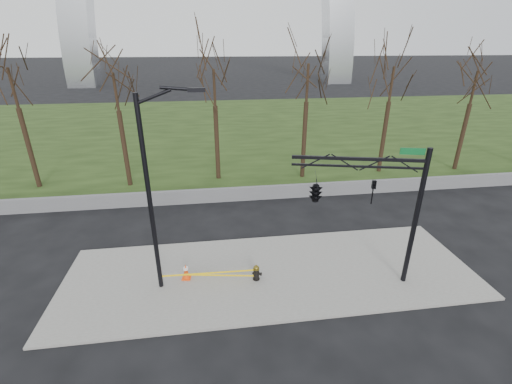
{
  "coord_description": "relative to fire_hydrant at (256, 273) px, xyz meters",
  "views": [
    {
      "loc": [
        -2.41,
        -12.5,
        9.54
      ],
      "look_at": [
        -0.4,
        2.0,
        3.16
      ],
      "focal_mm": 24.25,
      "sensor_mm": 36.0,
      "label": 1
    }
  ],
  "objects": [
    {
      "name": "sidewalk",
      "position": [
        0.72,
        0.42,
        -0.39
      ],
      "size": [
        18.0,
        6.0,
        0.1
      ],
      "primitive_type": "cube",
      "color": "gray",
      "rests_on": "ground"
    },
    {
      "name": "guardrail",
      "position": [
        0.72,
        8.42,
        0.01
      ],
      "size": [
        60.0,
        0.3,
        0.9
      ],
      "primitive_type": "cube",
      "color": "#59595B",
      "rests_on": "ground"
    },
    {
      "name": "traffic_signal_mast",
      "position": [
        3.11,
        -0.16,
        3.71
      ],
      "size": [
        4.97,
        2.54,
        6.0
      ],
      "rotation": [
        0.0,
        0.0,
        -0.24
      ],
      "color": "black",
      "rests_on": "ground"
    },
    {
      "name": "ground",
      "position": [
        0.72,
        0.42,
        -0.44
      ],
      "size": [
        500.0,
        500.0,
        0.0
      ],
      "primitive_type": "plane",
      "color": "black",
      "rests_on": "ground"
    },
    {
      "name": "caution_tape",
      "position": [
        -1.8,
        0.14,
        0.01
      ],
      "size": [
        4.03,
        0.49,
        0.39
      ],
      "color": "yellow",
      "rests_on": "ground"
    },
    {
      "name": "traffic_cone",
      "position": [
        -3.0,
        0.49,
        0.02
      ],
      "size": [
        0.42,
        0.42,
        0.72
      ],
      "rotation": [
        0.0,
        0.0,
        -0.15
      ],
      "color": "#FF490D",
      "rests_on": "sidewalk"
    },
    {
      "name": "street_light",
      "position": [
        -3.81,
        0.12,
        4.25
      ],
      "size": [
        2.39,
        0.24,
        8.21
      ],
      "rotation": [
        0.0,
        0.0,
        0.02
      ],
      "color": "black",
      "rests_on": "ground"
    },
    {
      "name": "tree_row",
      "position": [
        8.4,
        12.42,
        4.09
      ],
      "size": [
        61.37,
        4.0,
        9.05
      ],
      "color": "black",
      "rests_on": "ground"
    },
    {
      "name": "fire_hydrant",
      "position": [
        0.0,
        0.0,
        0.0
      ],
      "size": [
        0.46,
        0.32,
        0.74
      ],
      "rotation": [
        0.0,
        0.0,
        -0.4
      ],
      "color": "black",
      "rests_on": "sidewalk"
    },
    {
      "name": "grass_strip",
      "position": [
        0.72,
        30.42,
        -0.41
      ],
      "size": [
        120.0,
        40.0,
        0.06
      ],
      "primitive_type": "cube",
      "color": "#1F3011",
      "rests_on": "ground"
    }
  ]
}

